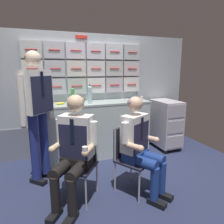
{
  "coord_description": "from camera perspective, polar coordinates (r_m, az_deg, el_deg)",
  "views": [
    {
      "loc": [
        -0.81,
        -2.31,
        1.55
      ],
      "look_at": [
        0.12,
        0.19,
        0.98
      ],
      "focal_mm": 33.11,
      "sensor_mm": 36.0,
      "label": 1
    }
  ],
  "objects": [
    {
      "name": "paper_cup_blue",
      "position": [
        3.75,
        8.18,
        3.73
      ],
      "size": [
        0.06,
        0.06,
        0.09
      ],
      "color": "silver",
      "rests_on": "galley_counter"
    },
    {
      "name": "folding_chair_left",
      "position": [
        2.59,
        -8.76,
        -12.0
      ],
      "size": [
        0.56,
        0.56,
        0.82
      ],
      "color": "#A8AAAF",
      "rests_on": "ground"
    },
    {
      "name": "crew_member_right",
      "position": [
        2.55,
        7.76,
        -8.42
      ],
      "size": [
        0.58,
        0.66,
        1.22
      ],
      "color": "black",
      "rests_on": "ground"
    },
    {
      "name": "crew_member_standing",
      "position": [
        2.9,
        -20.09,
        1.78
      ],
      "size": [
        0.44,
        0.44,
        1.77
      ],
      "color": "black",
      "rests_on": "ground"
    },
    {
      "name": "snack_banana",
      "position": [
        3.43,
        -14.06,
        2.31
      ],
      "size": [
        0.17,
        0.1,
        0.04
      ],
      "color": "yellow",
      "rests_on": "galley_counter"
    },
    {
      "name": "sparkling_bottle_green",
      "position": [
        3.46,
        -10.77,
        4.48
      ],
      "size": [
        0.06,
        0.06,
        0.29
      ],
      "color": "#4B9A4F",
      "rests_on": "galley_counter"
    },
    {
      "name": "coffee_cup_spare",
      "position": [
        3.78,
        5.24,
        3.68
      ],
      "size": [
        0.07,
        0.07,
        0.06
      ],
      "color": "navy",
      "rests_on": "galley_counter"
    },
    {
      "name": "ground",
      "position": [
        2.91,
        -1.03,
        -20.67
      ],
      "size": [
        4.8,
        4.8,
        0.04
      ],
      "primitive_type": "cube",
      "color": "#242B47"
    },
    {
      "name": "folding_chair_right",
      "position": [
        2.69,
        4.7,
        -10.94
      ],
      "size": [
        0.55,
        0.55,
        0.82
      ],
      "color": "#A8AAAF",
      "rests_on": "ground"
    },
    {
      "name": "crew_member_left",
      "position": [
        2.38,
        -10.46,
        -9.24
      ],
      "size": [
        0.63,
        0.69,
        1.26
      ],
      "color": "black",
      "rests_on": "ground"
    },
    {
      "name": "galley_bulkhead",
      "position": [
        3.8,
        -7.9,
        5.21
      ],
      "size": [
        4.2,
        0.14,
        2.15
      ],
      "color": "#A1ABB4",
      "rests_on": "ground"
    },
    {
      "name": "galley_counter",
      "position": [
        3.68,
        -4.94,
        -4.82
      ],
      "size": [
        1.98,
        0.53,
        0.98
      ],
      "color": "#B1C1BC",
      "rests_on": "ground"
    },
    {
      "name": "service_trolley",
      "position": [
        4.17,
        14.57,
        -2.94
      ],
      "size": [
        0.4,
        0.65,
        0.94
      ],
      "color": "black",
      "rests_on": "ground"
    },
    {
      "name": "water_bottle_clear",
      "position": [
        3.43,
        -6.11,
        4.79
      ],
      "size": [
        0.08,
        0.08,
        0.31
      ],
      "color": "silver",
      "rests_on": "galley_counter"
    }
  ]
}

